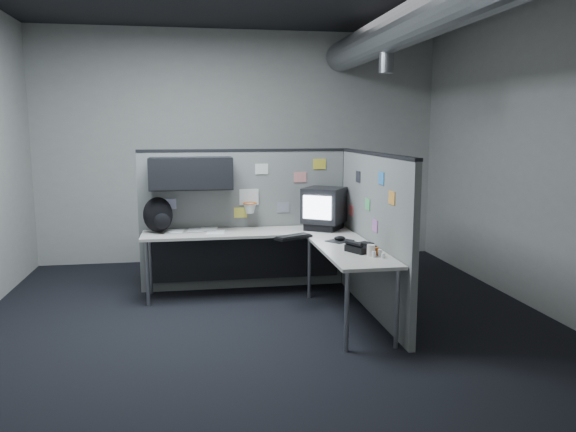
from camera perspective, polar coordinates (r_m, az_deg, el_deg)
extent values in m
cube|color=black|center=(5.51, -2.02, -10.92)|extent=(5.60, 5.60, 0.01)
cube|color=#9E9E99|center=(7.98, -4.76, 6.99)|extent=(5.60, 0.01, 3.20)
cube|color=#9E9E99|center=(2.44, 6.49, 2.62)|extent=(5.60, 0.01, 3.20)
cube|color=#9E9E99|center=(6.21, 24.62, 5.67)|extent=(0.01, 5.60, 3.20)
cylinder|color=slate|center=(5.63, 12.90, 18.78)|extent=(0.40, 5.49, 0.40)
cylinder|color=slate|center=(6.33, 9.97, 15.45)|extent=(0.16, 0.16, 0.30)
cube|color=slate|center=(6.55, -4.30, -0.46)|extent=(2.43, 0.06, 1.60)
cube|color=black|center=(6.47, -4.38, 6.68)|extent=(2.43, 0.07, 0.03)
cube|color=black|center=(6.76, 5.75, -0.18)|extent=(0.07, 0.07, 1.60)
cube|color=black|center=(6.26, -9.82, 4.30)|extent=(0.90, 0.35, 0.35)
cube|color=black|center=(6.08, -9.82, 4.17)|extent=(0.90, 0.02, 0.33)
cube|color=silver|center=(6.48, -3.98, 1.94)|extent=(0.22, 0.02, 0.18)
torus|color=#D85914|center=(6.40, -3.90, 1.31)|extent=(0.16, 0.16, 0.01)
cone|color=white|center=(6.41, -3.89, 0.78)|extent=(0.14, 0.14, 0.11)
cube|color=silver|center=(6.47, -11.94, 1.22)|extent=(0.15, 0.01, 0.12)
cube|color=silver|center=(6.47, -2.69, 4.79)|extent=(0.15, 0.01, 0.12)
cube|color=gray|center=(6.55, -0.49, 0.89)|extent=(0.15, 0.01, 0.12)
cube|color=#D87F7F|center=(6.55, 1.24, 3.97)|extent=(0.15, 0.01, 0.12)
cube|color=gold|center=(6.58, 3.22, 5.29)|extent=(0.15, 0.01, 0.12)
cube|color=#E5D84C|center=(6.50, -4.85, 0.35)|extent=(0.15, 0.01, 0.12)
cube|color=slate|center=(5.74, 8.60, -1.87)|extent=(0.06, 2.23, 1.60)
cube|color=black|center=(5.65, 8.79, 6.28)|extent=(0.07, 2.23, 0.03)
cube|color=#26262D|center=(6.07, 7.13, 3.98)|extent=(0.01, 0.15, 0.12)
cube|color=#4CB266|center=(5.76, 8.08, 1.20)|extent=(0.01, 0.15, 0.12)
cube|color=#337FCC|center=(5.35, 9.44, 3.81)|extent=(0.01, 0.15, 0.12)
cube|color=#CC4C4C|center=(6.35, 6.41, 0.58)|extent=(0.01, 0.15, 0.12)
cube|color=orange|center=(5.09, 10.49, 1.82)|extent=(0.01, 0.15, 0.12)
cube|color=#B266B2|center=(5.55, 8.81, -0.98)|extent=(0.01, 0.15, 0.12)
cube|color=#BCB3AA|center=(6.25, -4.15, -1.70)|extent=(2.30, 0.56, 0.03)
cube|color=#BCB3AA|center=(5.39, 6.30, -3.45)|extent=(0.56, 1.55, 0.03)
cube|color=black|center=(6.53, -4.30, -4.07)|extent=(2.18, 0.02, 0.55)
cylinder|color=gray|center=(6.11, -14.09, -5.71)|extent=(0.04, 0.04, 0.70)
cylinder|color=gray|center=(6.54, -13.80, -4.74)|extent=(0.04, 0.04, 0.70)
cylinder|color=gray|center=(6.22, 2.18, -5.20)|extent=(0.04, 0.04, 0.70)
cylinder|color=gray|center=(4.78, 5.98, -9.62)|extent=(0.04, 0.04, 0.70)
cylinder|color=gray|center=(4.91, 11.00, -9.23)|extent=(0.04, 0.04, 0.70)
cube|color=black|center=(6.38, 3.67, -0.99)|extent=(0.51, 0.52, 0.08)
cube|color=black|center=(6.34, 3.69, 1.12)|extent=(0.57, 0.57, 0.39)
cube|color=#D1E4F9|center=(6.14, 2.97, 0.86)|extent=(0.28, 0.19, 0.26)
cube|color=black|center=(5.84, 0.55, -2.17)|extent=(0.42, 0.33, 0.03)
cube|color=black|center=(5.83, 0.55, -2.00)|extent=(0.39, 0.29, 0.01)
cube|color=black|center=(5.73, 5.27, -2.52)|extent=(0.31, 0.30, 0.01)
ellipsoid|color=black|center=(5.72, 5.27, -2.26)|extent=(0.13, 0.09, 0.05)
cube|color=black|center=(5.26, 7.37, -3.29)|extent=(0.29, 0.29, 0.06)
cylinder|color=black|center=(5.21, 6.74, -2.80)|extent=(0.13, 0.20, 0.05)
cube|color=black|center=(5.28, 7.93, -2.78)|extent=(0.14, 0.15, 0.02)
cylinder|color=silver|center=(5.09, 9.32, -3.72)|extent=(0.05, 0.05, 0.06)
cylinder|color=silver|center=(5.05, 8.73, -3.87)|extent=(0.04, 0.04, 0.05)
cylinder|color=silver|center=(5.03, 9.65, -3.98)|extent=(0.04, 0.04, 0.04)
cylinder|color=#D85914|center=(5.13, 9.01, -3.56)|extent=(0.04, 0.04, 0.07)
cylinder|color=silver|center=(5.09, 8.44, -3.47)|extent=(0.08, 0.08, 0.10)
cube|color=white|center=(6.24, -7.36, -1.63)|extent=(0.22, 0.29, 0.00)
cube|color=white|center=(6.39, -9.30, -1.39)|extent=(0.22, 0.29, 0.00)
cube|color=white|center=(6.33, -11.42, -1.53)|extent=(0.22, 0.29, 0.00)
cube|color=white|center=(6.42, -8.05, -1.27)|extent=(0.22, 0.29, 0.00)
ellipsoid|color=black|center=(6.31, -13.07, 0.12)|extent=(0.33, 0.25, 0.39)
ellipsoid|color=black|center=(6.20, -12.66, -0.52)|extent=(0.18, 0.11, 0.18)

